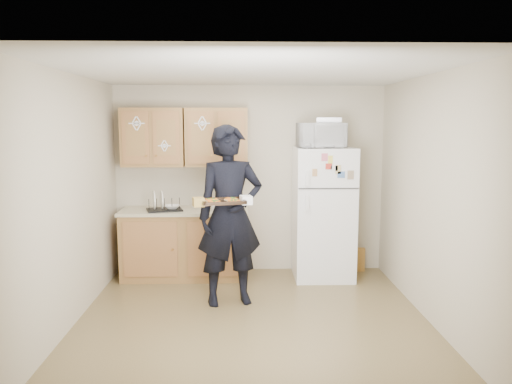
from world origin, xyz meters
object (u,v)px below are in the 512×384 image
(microwave, at_px, (321,135))
(refrigerator, at_px, (323,213))
(baking_tray, at_px, (223,202))
(person, at_px, (230,216))
(dish_rack, at_px, (164,204))

(microwave, bearing_deg, refrigerator, 32.34)
(refrigerator, bearing_deg, baking_tray, -136.13)
(person, height_order, dish_rack, person)
(refrigerator, xyz_separation_m, microwave, (-0.06, -0.05, 1.01))
(microwave, bearing_deg, person, -151.16)
(refrigerator, xyz_separation_m, person, (-1.19, -0.92, 0.15))
(refrigerator, height_order, baking_tray, refrigerator)
(refrigerator, relative_size, microwave, 3.02)
(refrigerator, relative_size, person, 0.85)
(baking_tray, relative_size, dish_rack, 1.03)
(microwave, relative_size, dish_rack, 1.31)
(person, distance_m, dish_rack, 1.24)
(person, distance_m, baking_tray, 0.36)
(baking_tray, xyz_separation_m, dish_rack, (-0.79, 1.19, -0.21))
(refrigerator, bearing_deg, person, -142.34)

